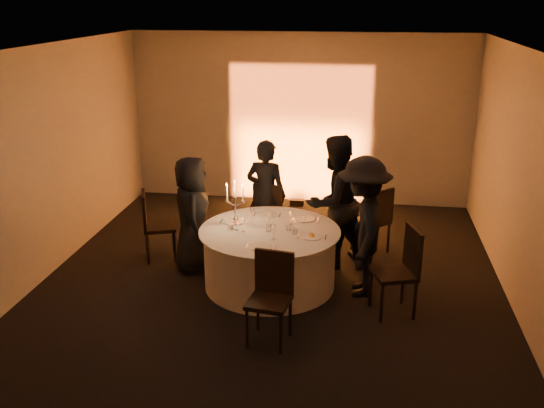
# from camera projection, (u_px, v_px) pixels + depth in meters

# --- Properties ---
(floor) EXTENTS (7.00, 7.00, 0.00)m
(floor) POSITION_uv_depth(u_px,v_px,m) (270.00, 285.00, 7.92)
(floor) COLOR black
(floor) RESTS_ON ground
(ceiling) EXTENTS (7.00, 7.00, 0.00)m
(ceiling) POSITION_uv_depth(u_px,v_px,m) (269.00, 49.00, 6.94)
(ceiling) COLOR white
(ceiling) RESTS_ON wall_back
(wall_back) EXTENTS (7.00, 0.00, 7.00)m
(wall_back) POSITION_uv_depth(u_px,v_px,m) (300.00, 119.00, 10.70)
(wall_back) COLOR beige
(wall_back) RESTS_ON floor
(wall_front) EXTENTS (7.00, 0.00, 7.00)m
(wall_front) POSITION_uv_depth(u_px,v_px,m) (191.00, 317.00, 4.16)
(wall_front) COLOR beige
(wall_front) RESTS_ON floor
(wall_left) EXTENTS (0.00, 7.00, 7.00)m
(wall_left) POSITION_uv_depth(u_px,v_px,m) (42.00, 165.00, 7.86)
(wall_left) COLOR beige
(wall_left) RESTS_ON floor
(wall_right) EXTENTS (0.00, 7.00, 7.00)m
(wall_right) POSITION_uv_depth(u_px,v_px,m) (525.00, 186.00, 7.01)
(wall_right) COLOR beige
(wall_right) RESTS_ON floor
(uplighter_fixture) EXTENTS (0.25, 0.12, 0.10)m
(uplighter_fixture) POSITION_uv_depth(u_px,v_px,m) (297.00, 202.00, 10.90)
(uplighter_fixture) COLOR black
(uplighter_fixture) RESTS_ON floor
(banquet_table) EXTENTS (1.80, 1.80, 0.77)m
(banquet_table) POSITION_uv_depth(u_px,v_px,m) (270.00, 258.00, 7.80)
(banquet_table) COLOR black
(banquet_table) RESTS_ON floor
(chair_left) EXTENTS (0.56, 0.56, 1.00)m
(chair_left) POSITION_uv_depth(u_px,v_px,m) (153.00, 222.00, 8.53)
(chair_left) COLOR black
(chair_left) RESTS_ON floor
(chair_back_left) EXTENTS (0.49, 0.49, 1.01)m
(chair_back_left) POSITION_uv_depth(u_px,v_px,m) (270.00, 211.00, 8.95)
(chair_back_left) COLOR black
(chair_back_left) RESTS_ON floor
(chair_back_right) EXTENTS (0.62, 0.62, 1.00)m
(chair_back_right) POSITION_uv_depth(u_px,v_px,m) (375.00, 217.00, 8.71)
(chair_back_right) COLOR black
(chair_back_right) RESTS_ON floor
(chair_right) EXTENTS (0.59, 0.59, 1.07)m
(chair_right) POSITION_uv_depth(u_px,v_px,m) (402.00, 266.00, 7.05)
(chair_right) COLOR black
(chair_right) RESTS_ON floor
(chair_front) EXTENTS (0.50, 0.50, 1.00)m
(chair_front) POSITION_uv_depth(u_px,v_px,m) (271.00, 291.00, 6.53)
(chair_front) COLOR black
(chair_front) RESTS_ON floor
(guest_left) EXTENTS (0.71, 0.89, 1.59)m
(guest_left) POSITION_uv_depth(u_px,v_px,m) (192.00, 214.00, 8.14)
(guest_left) COLOR black
(guest_left) RESTS_ON floor
(guest_back_left) EXTENTS (0.67, 0.51, 1.65)m
(guest_back_left) POSITION_uv_depth(u_px,v_px,m) (266.00, 195.00, 8.81)
(guest_back_left) COLOR black
(guest_back_left) RESTS_ON floor
(guest_back_right) EXTENTS (1.13, 1.13, 1.85)m
(guest_back_right) POSITION_uv_depth(u_px,v_px,m) (334.00, 202.00, 8.23)
(guest_back_right) COLOR black
(guest_back_right) RESTS_ON floor
(guest_right) EXTENTS (0.68, 1.16, 1.78)m
(guest_right) POSITION_uv_depth(u_px,v_px,m) (363.00, 227.00, 7.45)
(guest_right) COLOR black
(guest_right) RESTS_ON floor
(plate_left) EXTENTS (0.36, 0.28, 0.01)m
(plate_left) POSITION_uv_depth(u_px,v_px,m) (234.00, 222.00, 7.93)
(plate_left) COLOR white
(plate_left) RESTS_ON banquet_table
(plate_back_left) EXTENTS (0.36, 0.29, 0.01)m
(plate_back_left) POSITION_uv_depth(u_px,v_px,m) (267.00, 215.00, 8.19)
(plate_back_left) COLOR white
(plate_back_left) RESTS_ON banquet_table
(plate_back_right) EXTENTS (0.35, 0.25, 0.01)m
(plate_back_right) POSITION_uv_depth(u_px,v_px,m) (305.00, 219.00, 8.02)
(plate_back_right) COLOR white
(plate_back_right) RESTS_ON banquet_table
(plate_right) EXTENTS (0.36, 0.26, 0.08)m
(plate_right) POSITION_uv_depth(u_px,v_px,m) (312.00, 236.00, 7.44)
(plate_right) COLOR white
(plate_right) RESTS_ON banquet_table
(plate_front) EXTENTS (0.36, 0.28, 0.01)m
(plate_front) POSITION_uv_depth(u_px,v_px,m) (261.00, 247.00, 7.14)
(plate_front) COLOR white
(plate_front) RESTS_ON banquet_table
(coffee_cup) EXTENTS (0.11, 0.11, 0.07)m
(coffee_cup) POSITION_uv_depth(u_px,v_px,m) (231.00, 227.00, 7.70)
(coffee_cup) COLOR white
(coffee_cup) RESTS_ON banquet_table
(candelabra) EXTENTS (0.26, 0.12, 0.61)m
(candelabra) POSITION_uv_depth(u_px,v_px,m) (235.00, 209.00, 7.78)
(candelabra) COLOR silver
(candelabra) RESTS_ON banquet_table
(wine_glass_a) EXTENTS (0.07, 0.07, 0.19)m
(wine_glass_a) POSITION_uv_depth(u_px,v_px,m) (252.00, 212.00, 7.88)
(wine_glass_a) COLOR silver
(wine_glass_a) RESTS_ON banquet_table
(wine_glass_b) EXTENTS (0.07, 0.07, 0.19)m
(wine_glass_b) POSITION_uv_depth(u_px,v_px,m) (270.00, 217.00, 7.74)
(wine_glass_b) COLOR silver
(wine_glass_b) RESTS_ON banquet_table
(wine_glass_c) EXTENTS (0.07, 0.07, 0.19)m
(wine_glass_c) POSITION_uv_depth(u_px,v_px,m) (291.00, 215.00, 7.81)
(wine_glass_c) COLOR silver
(wine_glass_c) RESTS_ON banquet_table
(wine_glass_d) EXTENTS (0.07, 0.07, 0.19)m
(wine_glass_d) POSITION_uv_depth(u_px,v_px,m) (243.00, 221.00, 7.58)
(wine_glass_d) COLOR silver
(wine_glass_d) RESTS_ON banquet_table
(wine_glass_e) EXTENTS (0.07, 0.07, 0.19)m
(wine_glass_e) POSITION_uv_depth(u_px,v_px,m) (295.00, 221.00, 7.59)
(wine_glass_e) COLOR silver
(wine_glass_e) RESTS_ON banquet_table
(wine_glass_f) EXTENTS (0.07, 0.07, 0.19)m
(wine_glass_f) POSITION_uv_depth(u_px,v_px,m) (274.00, 229.00, 7.33)
(wine_glass_f) COLOR silver
(wine_glass_f) RESTS_ON banquet_table
(wine_glass_g) EXTENTS (0.07, 0.07, 0.19)m
(wine_glass_g) POSITION_uv_depth(u_px,v_px,m) (237.00, 220.00, 7.62)
(wine_glass_g) COLOR silver
(wine_glass_g) RESTS_ON banquet_table
(tumbler_a) EXTENTS (0.07, 0.07, 0.09)m
(tumbler_a) POSITION_uv_depth(u_px,v_px,m) (295.00, 230.00, 7.54)
(tumbler_a) COLOR silver
(tumbler_a) RESTS_ON banquet_table
(tumbler_b) EXTENTS (0.07, 0.07, 0.09)m
(tumbler_b) POSITION_uv_depth(u_px,v_px,m) (289.00, 227.00, 7.65)
(tumbler_b) COLOR silver
(tumbler_b) RESTS_ON banquet_table
(tumbler_c) EXTENTS (0.07, 0.07, 0.09)m
(tumbler_c) POSITION_uv_depth(u_px,v_px,m) (269.00, 228.00, 7.62)
(tumbler_c) COLOR silver
(tumbler_c) RESTS_ON banquet_table
(tumbler_d) EXTENTS (0.07, 0.07, 0.09)m
(tumbler_d) POSITION_uv_depth(u_px,v_px,m) (303.00, 219.00, 7.91)
(tumbler_d) COLOR silver
(tumbler_d) RESTS_ON banquet_table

